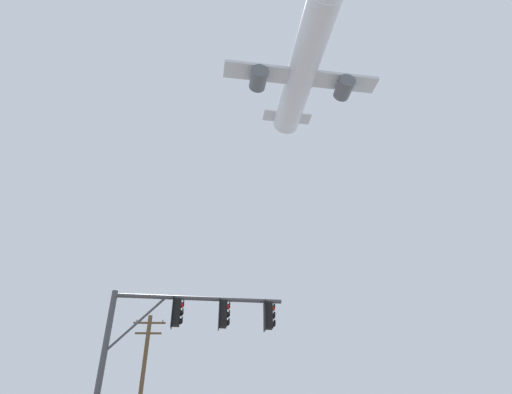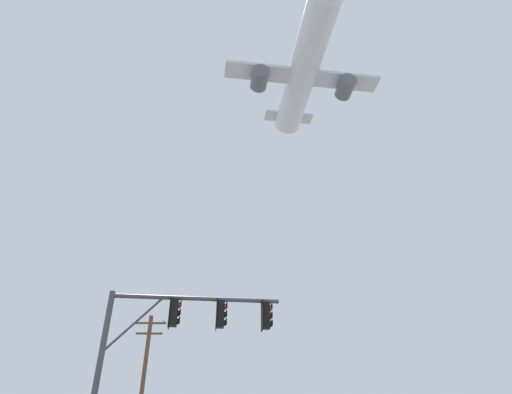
% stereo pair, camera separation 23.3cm
% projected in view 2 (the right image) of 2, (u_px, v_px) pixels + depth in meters
% --- Properties ---
extents(signal_pole_near, '(5.91, 0.85, 5.71)m').
position_uv_depth(signal_pole_near, '(178.00, 331.00, 13.74)').
color(signal_pole_near, '#4C4C51').
rests_on(signal_pole_near, ground).
extents(utility_pole, '(2.20, 0.28, 8.59)m').
position_uv_depth(utility_pole, '(144.00, 378.00, 26.59)').
color(utility_pole, brown).
rests_on(utility_pole, ground).
extents(airplane, '(21.57, 27.92, 7.60)m').
position_uv_depth(airplane, '(304.00, 71.00, 55.74)').
color(airplane, white).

